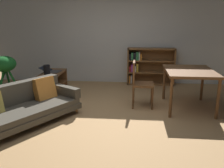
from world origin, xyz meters
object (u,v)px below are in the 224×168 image
dining_chair_far (139,81)px  fabric_couch (24,105)px  media_console (52,84)px  open_laptop (51,71)px  desk_speaker (47,70)px  bookshelf (148,66)px  potted_floor_plant (5,69)px  dining_table (189,74)px

dining_chair_far → fabric_couch: bearing=-153.4°
fabric_couch → media_console: (-0.00, 1.53, -0.04)m
media_console → open_laptop: open_laptop is taller
fabric_couch → desk_speaker: desk_speaker is taller
bookshelf → dining_chair_far: bearing=-98.0°
potted_floor_plant → fabric_couch: bearing=-52.4°
desk_speaker → potted_floor_plant: potted_floor_plant is taller
potted_floor_plant → dining_chair_far: size_ratio=1.04×
dining_table → dining_chair_far: 0.99m
media_console → dining_chair_far: dining_chair_far is taller
fabric_couch → media_console: fabric_couch is taller
dining_chair_far → bookshelf: (0.26, 1.82, -0.02)m
fabric_couch → desk_speaker: (-0.04, 1.33, 0.35)m
bookshelf → potted_floor_plant: bearing=-154.2°
potted_floor_plant → dining_chair_far: potted_floor_plant is taller
media_console → dining_table: dining_table is taller
open_laptop → potted_floor_plant: potted_floor_plant is taller
media_console → bookshelf: (2.26, 1.29, 0.23)m
media_console → dining_table: bearing=-10.4°
desk_speaker → fabric_couch: bearing=-88.4°
fabric_couch → potted_floor_plant: bearing=127.6°
potted_floor_plant → dining_table: bearing=-4.0°
desk_speaker → open_laptop: bearing=90.9°
desk_speaker → bookshelf: (2.29, 1.49, -0.16)m
dining_chair_far → bookshelf: bookshelf is taller
media_console → open_laptop: size_ratio=2.15×
fabric_couch → bookshelf: 3.61m
potted_floor_plant → open_laptop: bearing=21.4°
desk_speaker → potted_floor_plant: size_ratio=0.22×
dining_table → media_console: bearing=169.6°
media_console → potted_floor_plant: 1.08m
media_console → potted_floor_plant: bearing=-164.3°
open_laptop → potted_floor_plant: bearing=-158.6°
fabric_couch → media_console: bearing=90.0°
fabric_couch → dining_table: size_ratio=1.71×
desk_speaker → bookshelf: size_ratio=0.17×
fabric_couch → open_laptop: fabric_couch is taller
open_laptop → dining_table: 3.08m
dining_table → fabric_couch: bearing=-161.8°
desk_speaker → potted_floor_plant: (-0.93, -0.07, 0.01)m
open_laptop → desk_speaker: desk_speaker is taller
dining_table → bookshelf: (-0.72, 1.84, -0.20)m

